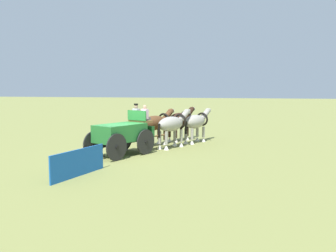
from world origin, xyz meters
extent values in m
plane|color=olive|center=(0.00, 0.00, 0.00)|extent=(220.00, 220.00, 0.00)
cube|color=#236B2D|center=(0.00, 0.00, 1.23)|extent=(3.07, 2.45, 0.90)
cube|color=brown|center=(1.46, -0.65, 1.72)|extent=(1.05, 1.44, 0.12)
cube|color=#236B2D|center=(1.83, -0.82, 1.12)|extent=(0.70, 1.18, 0.60)
cube|color=#236B2D|center=(1.19, -0.53, 2.05)|extent=(0.60, 1.24, 0.55)
cube|color=black|center=(0.00, 0.00, 0.67)|extent=(2.78, 1.36, 0.16)
cylinder|color=black|center=(1.33, 0.33, 0.67)|extent=(1.26, 0.62, 1.35)
cylinder|color=black|center=(1.33, 0.33, 0.67)|extent=(0.26, 0.25, 0.20)
cylinder|color=black|center=(0.65, -1.21, 0.67)|extent=(1.26, 0.62, 1.35)
cylinder|color=black|center=(0.65, -1.21, 0.67)|extent=(0.26, 0.25, 0.20)
cylinder|color=black|center=(-0.65, 1.21, 0.67)|extent=(1.26, 0.62, 1.35)
cylinder|color=black|center=(-0.65, 1.21, 0.67)|extent=(0.26, 0.25, 0.20)
cylinder|color=black|center=(-1.33, -0.33, 0.67)|extent=(1.26, 0.62, 1.35)
cylinder|color=black|center=(-1.33, -0.33, 0.67)|extent=(0.26, 0.25, 0.20)
cylinder|color=brown|center=(2.42, -1.08, 0.72)|extent=(2.41, 1.15, 0.10)
cube|color=slate|center=(1.71, -0.41, 1.86)|extent=(0.50, 0.46, 0.16)
cube|color=silver|center=(1.60, -0.36, 2.13)|extent=(0.37, 0.43, 0.55)
sphere|color=tan|center=(1.60, -0.36, 2.52)|extent=(0.22, 0.22, 0.22)
cylinder|color=black|center=(1.60, -0.36, 2.65)|extent=(0.24, 0.24, 0.08)
cube|color=slate|center=(1.44, -1.00, 1.86)|extent=(0.50, 0.46, 0.16)
cube|color=silver|center=(1.33, -0.95, 2.13)|extent=(0.37, 0.43, 0.55)
sphere|color=tan|center=(1.33, -0.95, 2.52)|extent=(0.22, 0.22, 0.22)
ellipsoid|color=brown|center=(3.51, -0.86, 1.41)|extent=(2.37, 1.72, 0.90)
cylinder|color=brown|center=(4.31, -0.94, 0.67)|extent=(0.18, 0.18, 0.72)
cone|color=silver|center=(4.31, -0.94, 0.15)|extent=(0.30, 0.30, 0.31)
cylinder|color=brown|center=(4.11, -1.40, 0.67)|extent=(0.18, 0.18, 0.72)
cone|color=silver|center=(4.11, -1.40, 0.15)|extent=(0.30, 0.30, 0.31)
cylinder|color=brown|center=(2.91, -0.32, 0.67)|extent=(0.18, 0.18, 0.72)
cone|color=silver|center=(2.91, -0.32, 0.15)|extent=(0.30, 0.30, 0.31)
cylinder|color=brown|center=(2.71, -0.77, 0.67)|extent=(0.18, 0.18, 0.72)
cone|color=silver|center=(2.71, -0.77, 0.15)|extent=(0.30, 0.30, 0.31)
cylinder|color=brown|center=(4.75, -1.41, 1.81)|extent=(1.01, 0.71, 0.81)
ellipsoid|color=brown|center=(5.08, -1.56, 2.07)|extent=(0.65, 0.48, 0.32)
cube|color=silver|center=(5.34, -1.67, 2.07)|extent=(0.10, 0.12, 0.24)
torus|color=black|center=(4.41, -1.26, 1.51)|extent=(0.49, 0.90, 0.93)
cylinder|color=black|center=(2.46, -0.39, 1.11)|extent=(0.14, 0.14, 0.80)
ellipsoid|color=#9E998E|center=(2.98, -2.04, 1.44)|extent=(2.28, 1.66, 0.88)
cylinder|color=#9E998E|center=(3.75, -2.12, 0.69)|extent=(0.18, 0.18, 0.75)
cone|color=silver|center=(3.75, -2.12, 0.16)|extent=(0.30, 0.30, 0.32)
cylinder|color=#9E998E|center=(3.55, -2.56, 0.69)|extent=(0.18, 0.18, 0.75)
cone|color=silver|center=(3.55, -2.56, 0.16)|extent=(0.30, 0.30, 0.32)
cylinder|color=#9E998E|center=(2.41, -1.52, 0.69)|extent=(0.18, 0.18, 0.75)
cone|color=silver|center=(2.41, -1.52, 0.16)|extent=(0.30, 0.30, 0.32)
cylinder|color=#9E998E|center=(2.21, -1.96, 0.69)|extent=(0.18, 0.18, 0.75)
cone|color=silver|center=(2.21, -1.96, 0.16)|extent=(0.30, 0.30, 0.32)
cylinder|color=#9E998E|center=(4.18, -2.58, 1.83)|extent=(1.01, 0.71, 0.81)
ellipsoid|color=#9E998E|center=(4.52, -2.73, 2.09)|extent=(0.65, 0.48, 0.32)
cube|color=silver|center=(4.77, -2.84, 2.09)|extent=(0.10, 0.12, 0.24)
torus|color=black|center=(3.84, -2.43, 1.54)|extent=(0.48, 0.88, 0.91)
cylinder|color=black|center=(1.97, -1.59, 1.14)|extent=(0.14, 0.14, 0.80)
ellipsoid|color=#331E14|center=(5.88, -1.92, 1.42)|extent=(2.13, 1.64, 0.95)
cylinder|color=#331E14|center=(6.60, -1.95, 0.66)|extent=(0.18, 0.18, 0.71)
cone|color=silver|center=(6.60, -1.95, 0.15)|extent=(0.30, 0.30, 0.31)
cylinder|color=#331E14|center=(6.38, -2.43, 0.66)|extent=(0.18, 0.18, 0.71)
cone|color=silver|center=(6.38, -2.43, 0.15)|extent=(0.30, 0.30, 0.31)
cylinder|color=#331E14|center=(5.38, -1.41, 0.66)|extent=(0.18, 0.18, 0.71)
cone|color=silver|center=(5.38, -1.41, 0.15)|extent=(0.30, 0.30, 0.31)
cylinder|color=#331E14|center=(5.17, -1.88, 0.66)|extent=(0.18, 0.18, 0.71)
cone|color=silver|center=(5.17, -1.88, 0.15)|extent=(0.30, 0.30, 0.31)
cylinder|color=#331E14|center=(7.00, -2.42, 1.82)|extent=(1.01, 0.71, 0.81)
ellipsoid|color=#331E14|center=(7.34, -2.57, 2.08)|extent=(0.65, 0.48, 0.32)
cube|color=silver|center=(7.59, -2.68, 2.08)|extent=(0.10, 0.12, 0.24)
torus|color=black|center=(6.67, -2.27, 1.52)|extent=(0.51, 0.94, 0.98)
cylinder|color=black|center=(4.97, -1.51, 1.12)|extent=(0.14, 0.14, 0.80)
ellipsoid|color=#9E998E|center=(5.35, -3.10, 1.38)|extent=(2.13, 1.60, 0.88)
cylinder|color=#9E998E|center=(6.07, -3.16, 0.65)|extent=(0.18, 0.18, 0.70)
cone|color=silver|center=(6.07, -3.16, 0.15)|extent=(0.30, 0.30, 0.30)
cylinder|color=#9E998E|center=(5.87, -3.60, 0.65)|extent=(0.18, 0.18, 0.70)
cone|color=silver|center=(5.87, -3.60, 0.15)|extent=(0.30, 0.30, 0.30)
cylinder|color=#9E998E|center=(4.83, -2.60, 0.65)|extent=(0.18, 0.18, 0.70)
cone|color=silver|center=(4.83, -2.60, 0.15)|extent=(0.30, 0.30, 0.30)
cylinder|color=#9E998E|center=(4.63, -3.05, 0.65)|extent=(0.18, 0.18, 0.70)
cone|color=silver|center=(4.63, -3.05, 0.15)|extent=(0.30, 0.30, 0.30)
cylinder|color=#9E998E|center=(6.49, -3.61, 1.77)|extent=(1.01, 0.71, 0.81)
ellipsoid|color=#9E998E|center=(6.82, -3.76, 2.03)|extent=(0.65, 0.48, 0.32)
cube|color=silver|center=(7.08, -3.87, 2.03)|extent=(0.10, 0.12, 0.24)
torus|color=black|center=(6.15, -3.46, 1.48)|extent=(0.48, 0.88, 0.91)
cylinder|color=black|center=(4.42, -2.69, 1.08)|extent=(0.14, 0.14, 0.80)
cube|color=#1959B2|center=(-4.54, 0.05, 0.55)|extent=(3.14, 0.75, 1.10)
camera|label=1|loc=(-17.50, -6.77, 3.56)|focal=38.22mm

